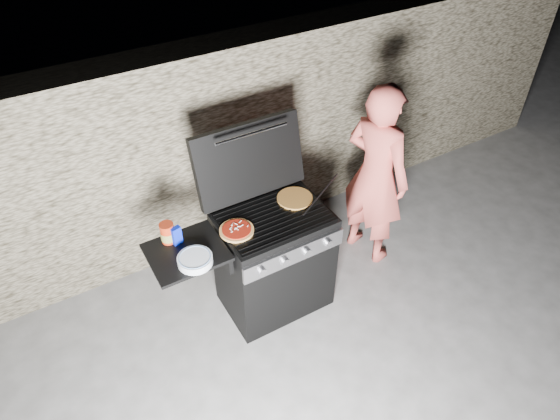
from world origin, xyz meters
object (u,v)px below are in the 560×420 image
gas_grill (246,273)px  pizza_topped (237,230)px  sauce_jar (168,233)px  person (376,176)px

gas_grill → pizza_topped: pizza_topped is taller
gas_grill → sauce_jar: sauce_jar is taller
sauce_jar → gas_grill: bearing=-17.2°
pizza_topped → sauce_jar: (-0.43, 0.16, 0.05)m
sauce_jar → person: bearing=-1.3°
gas_grill → person: (1.27, 0.11, 0.37)m
gas_grill → pizza_topped: size_ratio=5.59×
pizza_topped → person: size_ratio=0.15×
gas_grill → sauce_jar: 0.73m
pizza_topped → sauce_jar: size_ratio=1.61×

